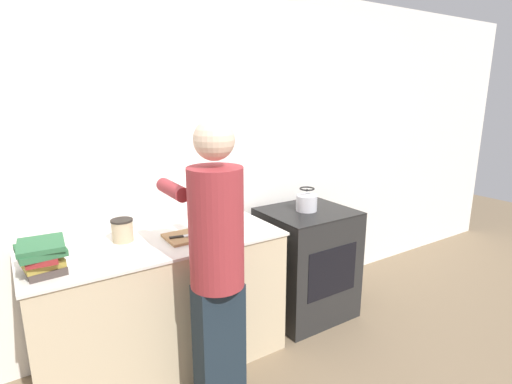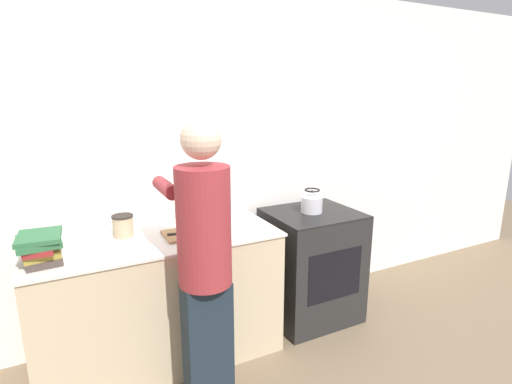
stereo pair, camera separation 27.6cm
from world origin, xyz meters
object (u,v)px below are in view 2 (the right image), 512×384
(canister_jar, at_px, (123,226))
(bowl_prep, at_px, (62,241))
(knife, at_px, (184,233))
(oven, at_px, (311,265))
(cutting_board, at_px, (186,234))
(person, at_px, (204,258))
(kettle, at_px, (312,203))

(canister_jar, bearing_deg, bowl_prep, 178.74)
(knife, xyz_separation_m, bowl_prep, (-0.72, 0.19, 0.01))
(oven, relative_size, knife, 3.82)
(knife, relative_size, bowl_prep, 1.27)
(bowl_prep, bearing_deg, oven, -4.72)
(bowl_prep, bearing_deg, knife, -15.03)
(cutting_board, bearing_deg, canister_jar, 155.52)
(person, bearing_deg, canister_jar, 115.75)
(person, distance_m, cutting_board, 0.50)
(knife, height_order, bowl_prep, bowl_prep)
(oven, height_order, bowl_prep, bowl_prep)
(oven, relative_size, cutting_board, 3.16)
(canister_jar, bearing_deg, kettle, -5.48)
(oven, bearing_deg, cutting_board, -178.37)
(bowl_prep, distance_m, canister_jar, 0.37)
(person, relative_size, canister_jar, 11.74)
(knife, height_order, canister_jar, canister_jar)
(kettle, relative_size, canister_jar, 1.29)
(oven, xyz_separation_m, person, (-1.09, -0.53, 0.48))
(knife, xyz_separation_m, kettle, (1.05, 0.05, 0.06))
(oven, distance_m, kettle, 0.53)
(bowl_prep, bearing_deg, person, -44.38)
(person, xyz_separation_m, bowl_prep, (-0.69, 0.67, -0.01))
(cutting_board, bearing_deg, oven, 1.63)
(oven, height_order, knife, knife)
(cutting_board, bearing_deg, knife, -132.36)
(person, bearing_deg, cutting_board, 84.28)
(oven, bearing_deg, kettle, 160.95)
(person, bearing_deg, bowl_prep, 135.62)
(person, relative_size, kettle, 9.11)
(knife, distance_m, kettle, 1.05)
(kettle, bearing_deg, oven, -19.05)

